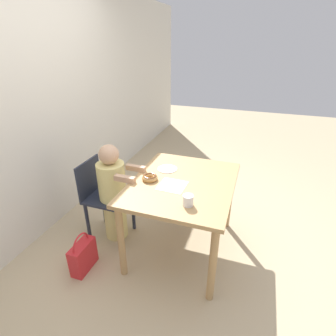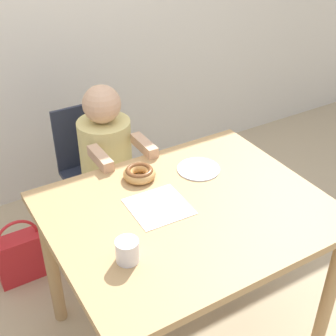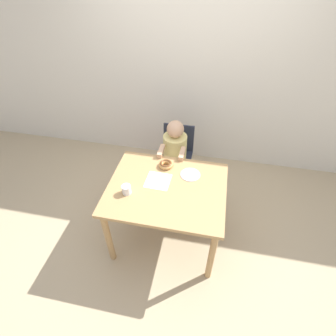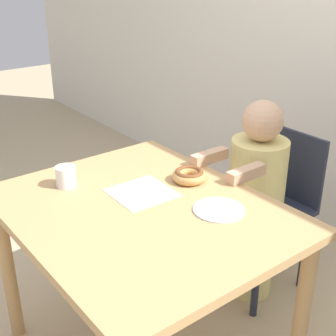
{
  "view_description": "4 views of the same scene",
  "coord_description": "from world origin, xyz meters",
  "views": [
    {
      "loc": [
        -1.96,
        -0.54,
        1.88
      ],
      "look_at": [
        -0.01,
        0.13,
        0.87
      ],
      "focal_mm": 28.0,
      "sensor_mm": 36.0,
      "label": 1
    },
    {
      "loc": [
        -0.83,
        -1.23,
        1.9
      ],
      "look_at": [
        -0.01,
        0.13,
        0.87
      ],
      "focal_mm": 50.0,
      "sensor_mm": 36.0,
      "label": 2
    },
    {
      "loc": [
        0.35,
        -1.65,
        2.5
      ],
      "look_at": [
        -0.01,
        0.13,
        0.87
      ],
      "focal_mm": 28.0,
      "sensor_mm": 36.0,
      "label": 3
    },
    {
      "loc": [
        1.27,
        -0.86,
        1.6
      ],
      "look_at": [
        -0.01,
        0.13,
        0.87
      ],
      "focal_mm": 50.0,
      "sensor_mm": 36.0,
      "label": 4
    }
  ],
  "objects": [
    {
      "name": "chair",
      "position": [
        -0.05,
        0.81,
        0.45
      ],
      "size": [
        0.37,
        0.43,
        0.83
      ],
      "color": "#232838",
      "rests_on": "ground_plane"
    },
    {
      "name": "plate",
      "position": [
        0.19,
        0.21,
        0.75
      ],
      "size": [
        0.19,
        0.19,
        0.01
      ],
      "color": "silver",
      "rests_on": "dining_table"
    },
    {
      "name": "wall_back",
      "position": [
        0.0,
        1.49,
        1.25
      ],
      "size": [
        8.0,
        0.05,
        2.5
      ],
      "color": "silver",
      "rests_on": "ground_plane"
    },
    {
      "name": "cup",
      "position": [
        -0.34,
        -0.14,
        0.79
      ],
      "size": [
        0.08,
        0.08,
        0.09
      ],
      "color": "white",
      "rests_on": "dining_table"
    },
    {
      "name": "donut",
      "position": [
        -0.07,
        0.29,
        0.78
      ],
      "size": [
        0.14,
        0.14,
        0.05
      ],
      "color": "tan",
      "rests_on": "dining_table"
    },
    {
      "name": "dining_table",
      "position": [
        0.0,
        0.0,
        0.65
      ],
      "size": [
        1.09,
        0.89,
        0.75
      ],
      "color": "tan",
      "rests_on": "ground_plane"
    },
    {
      "name": "napkin",
      "position": [
        -0.1,
        0.07,
        0.75
      ],
      "size": [
        0.24,
        0.24,
        0.0
      ],
      "color": "white",
      "rests_on": "dining_table"
    },
    {
      "name": "ground_plane",
      "position": [
        0.0,
        0.0,
        0.0
      ],
      "size": [
        12.0,
        12.0,
        0.0
      ],
      "primitive_type": "plane",
      "color": "tan"
    },
    {
      "name": "child_figure",
      "position": [
        -0.05,
        0.7,
        0.51
      ],
      "size": [
        0.28,
        0.44,
        1.03
      ],
      "color": "#E0D17F",
      "rests_on": "ground_plane"
    },
    {
      "name": "handbag",
      "position": [
        -0.55,
        0.75,
        0.15
      ],
      "size": [
        0.27,
        0.11,
        0.38
      ],
      "color": "red",
      "rests_on": "ground_plane"
    }
  ]
}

